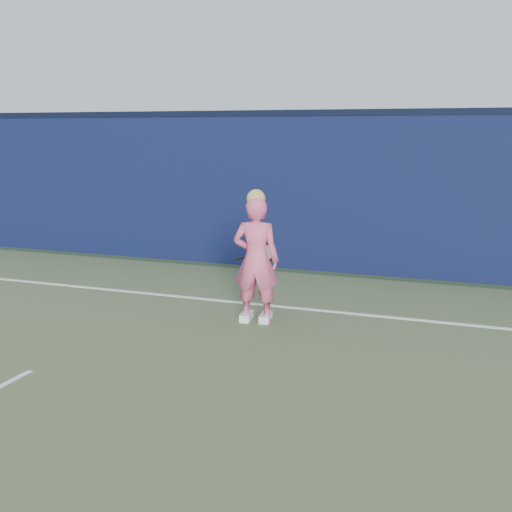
% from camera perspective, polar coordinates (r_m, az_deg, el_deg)
% --- Properties ---
extents(backstop_wall, '(24.00, 0.40, 2.50)m').
position_cam_1_polar(backstop_wall, '(11.04, -1.42, 5.78)').
color(backstop_wall, '#0C1738').
rests_on(backstop_wall, ground).
extents(wall_cap, '(24.00, 0.42, 0.10)m').
position_cam_1_polar(wall_cap, '(11.00, -1.45, 12.54)').
color(wall_cap, black).
rests_on(wall_cap, backstop_wall).
extents(player, '(0.60, 0.44, 1.60)m').
position_cam_1_polar(player, '(7.64, 0.00, -0.28)').
color(player, '#E45884').
rests_on(player, ground).
extents(racket, '(0.51, 0.15, 0.27)m').
position_cam_1_polar(racket, '(8.07, 0.53, 0.23)').
color(racket, black).
rests_on(racket, ground).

